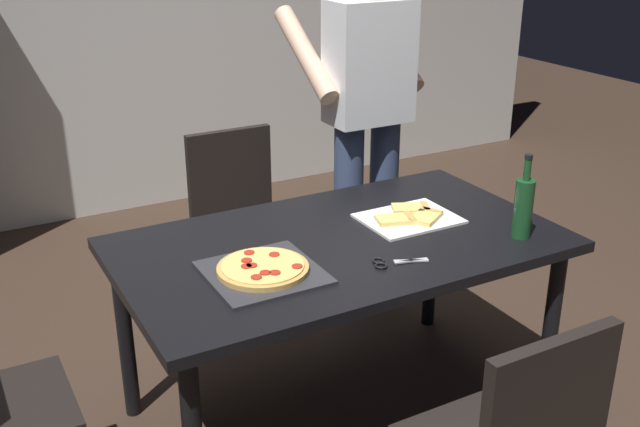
% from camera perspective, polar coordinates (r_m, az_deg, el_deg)
% --- Properties ---
extents(ground_plane, '(12.00, 12.00, 0.00)m').
position_cam_1_polar(ground_plane, '(3.12, 1.37, -14.67)').
color(ground_plane, '#38281E').
extents(dining_table, '(1.61, 0.92, 0.75)m').
position_cam_1_polar(dining_table, '(2.77, 1.50, -3.44)').
color(dining_table, black).
rests_on(dining_table, ground_plane).
extents(chair_far_side, '(0.42, 0.42, 0.90)m').
position_cam_1_polar(chair_far_side, '(3.61, -6.11, -0.01)').
color(chair_far_side, black).
rests_on(chair_far_side, ground_plane).
extents(person_serving_pizza, '(0.55, 0.54, 1.75)m').
position_cam_1_polar(person_serving_pizza, '(3.52, 3.55, 7.83)').
color(person_serving_pizza, '#38476B').
rests_on(person_serving_pizza, ground_plane).
extents(pepperoni_pizza_on_tray, '(0.37, 0.37, 0.04)m').
position_cam_1_polar(pepperoni_pizza_on_tray, '(2.49, -4.36, -4.28)').
color(pepperoni_pizza_on_tray, '#2D2D33').
rests_on(pepperoni_pizza_on_tray, dining_table).
extents(pizza_slices_on_towel, '(0.36, 0.28, 0.03)m').
position_cam_1_polar(pizza_slices_on_towel, '(2.92, 6.89, -0.25)').
color(pizza_slices_on_towel, white).
rests_on(pizza_slices_on_towel, dining_table).
extents(wine_bottle, '(0.07, 0.07, 0.32)m').
position_cam_1_polar(wine_bottle, '(2.81, 15.19, 0.52)').
color(wine_bottle, '#194723').
rests_on(wine_bottle, dining_table).
extents(kitchen_scissors, '(0.20, 0.12, 0.01)m').
position_cam_1_polar(kitchen_scissors, '(2.56, 5.42, -3.71)').
color(kitchen_scissors, silver).
rests_on(kitchen_scissors, dining_table).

